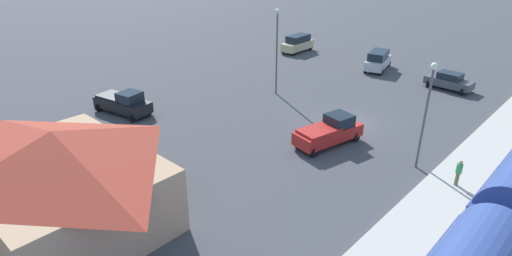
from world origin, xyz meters
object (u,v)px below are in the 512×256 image
object	(u,v)px
suv_tan	(298,43)
pickup_black	(123,103)
suv_silver	(378,60)
pedestrian_on_platform	(459,171)
light_pole_near_platform	(427,104)
station_building	(61,177)
pickup_red	(329,131)
sedan_charcoal	(449,81)
light_pole_lot_center	(277,42)

from	to	relation	value
suv_tan	pickup_black	xyz separation A→B (m)	(-2.14, 27.31, -0.12)
suv_tan	suv_silver	size ratio (longest dim) A/B	0.95
pedestrian_on_platform	light_pole_near_platform	size ratio (longest dim) A/B	0.24
station_building	pickup_black	xyz separation A→B (m)	(11.44, -10.14, -1.80)
suv_tan	pickup_red	bearing A→B (deg)	132.76
sedan_charcoal	light_pole_near_platform	distance (m)	18.32
pickup_black	light_pole_near_platform	world-z (taller)	light_pole_near_platform
suv_silver	light_pole_lot_center	bearing A→B (deg)	76.69
suv_silver	pickup_black	bearing A→B (deg)	70.12
sedan_charcoal	pickup_red	xyz separation A→B (m)	(1.92, 18.53, 0.15)
suv_silver	pickup_red	distance (m)	20.83
station_building	pedestrian_on_platform	distance (m)	22.58
station_building	pickup_black	size ratio (longest dim) A/B	1.99
pedestrian_on_platform	pickup_red	size ratio (longest dim) A/B	0.30
pedestrian_on_platform	suv_silver	bearing A→B (deg)	-51.19
station_building	light_pole_lot_center	bearing A→B (deg)	-77.71
pickup_red	light_pole_near_platform	bearing A→B (deg)	-169.82
station_building	pickup_red	xyz separation A→B (m)	(-4.95, -17.42, -1.80)
station_building	suv_tan	xyz separation A→B (m)	(13.58, -37.45, -1.68)
station_building	pickup_red	world-z (taller)	station_building
suv_tan	light_pole_lot_center	distance (m)	17.26
pedestrian_on_platform	light_pole_near_platform	distance (m)	4.50
pickup_red	light_pole_near_platform	size ratio (longest dim) A/B	0.79
pedestrian_on_platform	pickup_red	xyz separation A→B (m)	(9.15, 0.15, -0.25)
light_pole_near_platform	light_pole_lot_center	xyz separation A→B (m)	(16.21, -4.47, 0.52)
sedan_charcoal	pickup_red	size ratio (longest dim) A/B	0.80
pedestrian_on_platform	sedan_charcoal	distance (m)	19.75
pedestrian_on_platform	sedan_charcoal	bearing A→B (deg)	-68.54
pedestrian_on_platform	light_pole_lot_center	bearing A→B (deg)	-15.88
pickup_black	light_pole_lot_center	distance (m)	14.95
pickup_black	sedan_charcoal	xyz separation A→B (m)	(-18.31, -25.81, -0.15)
suv_tan	pickup_red	xyz separation A→B (m)	(-18.53, 20.04, -0.12)
pickup_red	light_pole_lot_center	world-z (taller)	light_pole_lot_center
suv_silver	pickup_black	size ratio (longest dim) A/B	0.92
sedan_charcoal	suv_tan	bearing A→B (deg)	-4.20
pedestrian_on_platform	light_pole_lot_center	xyz separation A→B (m)	(19.11, -5.44, 3.82)
pickup_black	station_building	bearing A→B (deg)	138.45
station_building	light_pole_lot_center	world-z (taller)	light_pole_lot_center
station_building	suv_silver	bearing A→B (deg)	-87.44
pickup_black	sedan_charcoal	size ratio (longest dim) A/B	1.24
suv_tan	sedan_charcoal	distance (m)	20.51
suv_silver	light_pole_lot_center	distance (m)	15.08
suv_tan	pedestrian_on_platform	bearing A→B (deg)	144.30
sedan_charcoal	light_pole_near_platform	world-z (taller)	light_pole_near_platform
light_pole_near_platform	pedestrian_on_platform	bearing A→B (deg)	161.50
suv_tan	light_pole_near_platform	world-z (taller)	light_pole_near_platform
station_building	pedestrian_on_platform	xyz separation A→B (m)	(-14.10, -17.57, -1.55)
suv_silver	sedan_charcoal	xyz separation A→B (m)	(-8.54, 1.22, -0.27)
suv_silver	sedan_charcoal	size ratio (longest dim) A/B	1.14
station_building	suv_tan	distance (m)	39.87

